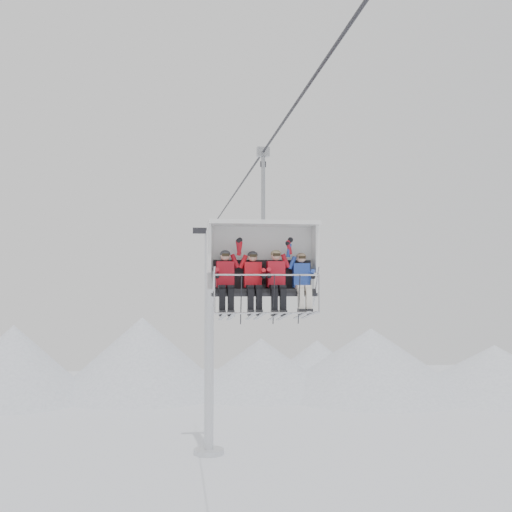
{
  "coord_description": "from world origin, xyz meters",
  "views": [
    {
      "loc": [
        -2.13,
        -16.55,
        10.12
      ],
      "look_at": [
        0.0,
        0.0,
        10.84
      ],
      "focal_mm": 45.0,
      "sensor_mm": 36.0,
      "label": 1
    }
  ],
  "objects": [
    {
      "name": "skier_center_right",
      "position": [
        0.29,
        -1.52,
        10.22
      ],
      "size": [
        0.42,
        1.69,
        1.67
      ],
      "color": "red",
      "rests_on": "chairlift_carrier"
    },
    {
      "name": "chairlift_carrier",
      "position": [
        0.0,
        -1.21,
        10.73
      ],
      "size": [
        2.65,
        1.17,
        3.98
      ],
      "color": "black",
      "rests_on": "haul_cable"
    },
    {
      "name": "skier_far_left",
      "position": [
        -0.92,
        -1.53,
        10.22
      ],
      "size": [
        0.42,
        1.69,
        1.65
      ],
      "color": "#A3111D",
      "rests_on": "chairlift_carrier"
    },
    {
      "name": "skier_center_left",
      "position": [
        -0.27,
        -1.53,
        10.21
      ],
      "size": [
        0.41,
        1.69,
        1.62
      ],
      "color": "red",
      "rests_on": "chairlift_carrier"
    },
    {
      "name": "skier_far_right",
      "position": [
        0.91,
        -1.53,
        10.19
      ],
      "size": [
        0.39,
        1.69,
        1.57
      ],
      "color": "#2645A9",
      "rests_on": "chairlift_carrier"
    },
    {
      "name": "lift_tower_right",
      "position": [
        0.0,
        22.0,
        5.78
      ],
      "size": [
        2.0,
        1.8,
        13.48
      ],
      "color": "silver",
      "rests_on": "ground"
    },
    {
      "name": "ridgeline",
      "position": [
        -1.58,
        42.05,
        2.84
      ],
      "size": [
        72.0,
        21.0,
        7.0
      ],
      "color": "white",
      "rests_on": "ground"
    },
    {
      "name": "haul_cable",
      "position": [
        0.0,
        0.0,
        13.3
      ],
      "size": [
        0.06,
        50.0,
        0.06
      ],
      "primitive_type": "cylinder",
      "rotation": [
        1.57,
        0.0,
        0.0
      ],
      "color": "#29292E",
      "rests_on": "lift_tower_left"
    }
  ]
}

